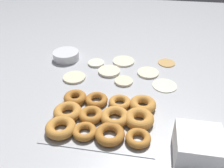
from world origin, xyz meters
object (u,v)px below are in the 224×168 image
at_px(container_stack, 198,146).
at_px(batter_bowl, 66,55).
at_px(pancake_4, 167,63).
at_px(pancake_7, 124,81).
at_px(pancake_3, 74,77).
at_px(pancake_0, 109,71).
at_px(pancake_1, 124,61).
at_px(pancake_5, 96,63).
at_px(pancake_2, 148,73).
at_px(donut_tray, 104,116).
at_px(pancake_6, 165,85).

bearing_deg(container_stack, batter_bowl, 138.32).
height_order(pancake_4, pancake_7, pancake_7).
bearing_deg(container_stack, pancake_3, 144.34).
distance_m(pancake_4, pancake_7, 0.30).
bearing_deg(pancake_0, pancake_7, -42.36).
height_order(pancake_7, batter_bowl, batter_bowl).
relative_size(pancake_1, pancake_5, 1.35).
bearing_deg(pancake_5, pancake_2, -10.35).
height_order(pancake_3, batter_bowl, batter_bowl).
height_order(pancake_2, batter_bowl, batter_bowl).
relative_size(pancake_1, donut_tray, 0.29).
bearing_deg(pancake_2, container_stack, -70.00).
bearing_deg(pancake_6, pancake_5, 157.83).
xyz_separation_m(pancake_7, container_stack, (0.29, -0.39, 0.04)).
xyz_separation_m(pancake_4, donut_tray, (-0.25, -0.49, 0.01)).
distance_m(pancake_0, pancake_1, 0.13).
height_order(pancake_5, pancake_6, pancake_5).
bearing_deg(pancake_1, pancake_2, -35.23).
height_order(pancake_2, container_stack, container_stack).
bearing_deg(donut_tray, pancake_4, 62.96).
height_order(pancake_6, batter_bowl, batter_bowl).
relative_size(pancake_2, pancake_4, 1.18).
bearing_deg(container_stack, donut_tray, 160.50).
relative_size(pancake_1, pancake_4, 1.28).
xyz_separation_m(pancake_6, pancake_7, (-0.19, -0.00, 0.00)).
relative_size(pancake_2, pancake_3, 0.99).
bearing_deg(pancake_3, pancake_1, 42.74).
bearing_deg(pancake_7, batter_bowl, 153.04).
relative_size(pancake_4, pancake_5, 1.06).
xyz_separation_m(pancake_0, pancake_5, (-0.08, 0.07, -0.00)).
bearing_deg(container_stack, pancake_1, 118.30).
relative_size(pancake_2, pancake_7, 1.24).
bearing_deg(pancake_5, pancake_6, -22.17).
distance_m(pancake_0, pancake_5, 0.11).
height_order(pancake_2, pancake_3, same).
bearing_deg(pancake_1, pancake_3, -137.26).
bearing_deg(batter_bowl, pancake_2, -9.63).
height_order(pancake_1, pancake_4, pancake_1).
xyz_separation_m(pancake_2, pancake_3, (-0.36, -0.11, 0.00)).
relative_size(pancake_0, pancake_3, 1.01).
bearing_deg(pancake_1, pancake_7, -82.52).
xyz_separation_m(pancake_4, pancake_6, (-0.01, -0.22, -0.00)).
bearing_deg(pancake_6, pancake_2, 130.31).
height_order(pancake_0, pancake_7, pancake_0).
distance_m(pancake_2, pancake_6, 0.13).
bearing_deg(pancake_1, batter_bowl, -176.51).
height_order(pancake_5, pancake_7, same).
distance_m(pancake_7, container_stack, 0.49).
distance_m(donut_tray, container_stack, 0.36).
xyz_separation_m(batter_bowl, container_stack, (0.64, -0.57, 0.02)).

